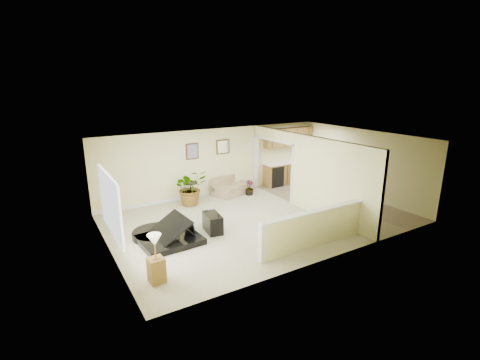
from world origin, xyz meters
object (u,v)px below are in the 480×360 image
accent_table (191,190)px  lamp_stand (156,262)px  piano_bench (213,223)px  small_plant (249,189)px  piano (166,220)px  loveseat (232,185)px  palm_plant (191,188)px

accent_table → lamp_stand: (-2.66, -4.38, -0.01)m
piano_bench → lamp_stand: 2.82m
lamp_stand → piano_bench: bearing=38.3°
accent_table → small_plant: (2.27, -0.31, -0.24)m
piano → loveseat: size_ratio=1.07×
piano_bench → palm_plant: bearing=81.2°
accent_table → palm_plant: palm_plant is taller
loveseat → palm_plant: size_ratio=1.44×
piano → small_plant: (4.07, 2.25, -0.37)m
loveseat → accent_table: 1.80m
accent_table → palm_plant: (-0.08, -0.20, 0.14)m
piano → small_plant: 4.66m
accent_table → small_plant: size_ratio=1.32×
palm_plant → lamp_stand: (-2.58, -4.18, -0.15)m
piano → accent_table: piano is taller
palm_plant → small_plant: palm_plant is taller
loveseat → palm_plant: 1.92m
piano_bench → loveseat: (2.25, 2.82, 0.08)m
piano_bench → piano: bearing=176.5°
piano_bench → loveseat: loveseat is taller
piano_bench → small_plant: size_ratio=1.40×
palm_plant → accent_table: bearing=68.4°
small_plant → lamp_stand: size_ratio=0.51×
loveseat → lamp_stand: bearing=-152.6°
palm_plant → small_plant: size_ratio=2.25×
loveseat → piano_bench: bearing=-146.9°
piano_bench → palm_plant: size_ratio=0.62×
palm_plant → piano_bench: bearing=-98.8°
loveseat → palm_plant: (-1.87, -0.38, 0.28)m
accent_table → lamp_stand: 5.13m
palm_plant → piano: bearing=-126.2°
accent_table → small_plant: 2.30m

